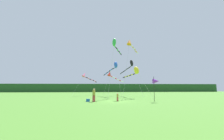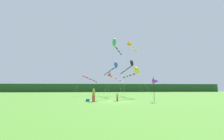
{
  "view_description": "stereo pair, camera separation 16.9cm",
  "coord_description": "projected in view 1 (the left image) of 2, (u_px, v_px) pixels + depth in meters",
  "views": [
    {
      "loc": [
        -2.37,
        -20.79,
        1.99
      ],
      "look_at": [
        0.0,
        6.0,
        5.32
      ],
      "focal_mm": 22.77,
      "sensor_mm": 36.0,
      "label": 1
    },
    {
      "loc": [
        -2.2,
        -20.81,
        1.99
      ],
      "look_at": [
        0.0,
        6.0,
        5.32
      ],
      "focal_mm": 22.77,
      "sensor_mm": 36.0,
      "label": 2
    }
  ],
  "objects": [
    {
      "name": "kite_blue",
      "position": [
        114.0,
        66.0,
        32.71
      ],
      "size": [
        3.6,
        7.53,
        7.92
      ],
      "color": "#B2B2B2",
      "rests_on": "ground"
    },
    {
      "name": "distant_treeline",
      "position": [
        105.0,
        88.0,
        65.23
      ],
      "size": [
        108.0,
        3.14,
        3.64
      ],
      "primitive_type": "cube",
      "color": "#234C23",
      "rests_on": "ground"
    },
    {
      "name": "kite_green",
      "position": [
        115.0,
        44.0,
        28.43
      ],
      "size": [
        3.5,
        6.4,
        11.79
      ],
      "color": "#B2B2B2",
      "rests_on": "ground"
    },
    {
      "name": "cooler_box",
      "position": [
        88.0,
        100.0,
        20.23
      ],
      "size": [
        0.51,
        0.37,
        0.38
      ],
      "primitive_type": "cube",
      "color": "#1959B2",
      "rests_on": "ground"
    },
    {
      "name": "kite_red",
      "position": [
        111.0,
        75.0,
        33.47
      ],
      "size": [
        5.51,
        5.86,
        5.81
      ],
      "color": "#B2B2B2",
      "rests_on": "ground"
    },
    {
      "name": "ground_plane",
      "position": [
        116.0,
        101.0,
        20.52
      ],
      "size": [
        120.0,
        120.0,
        0.0
      ],
      "primitive_type": "plane",
      "color": "#4C842D"
    },
    {
      "name": "kite_rainbow",
      "position": [
        86.0,
        76.0,
        35.23
      ],
      "size": [
        5.33,
        7.59,
        5.79
      ],
      "color": "#B2B2B2",
      "rests_on": "ground"
    },
    {
      "name": "person_child",
      "position": [
        118.0,
        97.0,
        20.86
      ],
      "size": [
        0.27,
        0.27,
        1.21
      ],
      "color": "#B23338",
      "rests_on": "ground"
    },
    {
      "name": "banner_flag_pole",
      "position": [
        156.0,
        81.0,
        20.46
      ],
      "size": [
        0.9,
        0.7,
        3.54
      ],
      "color": "black",
      "rests_on": "ground"
    },
    {
      "name": "kite_yellow",
      "position": [
        136.0,
        71.0,
        28.33
      ],
      "size": [
        4.72,
        5.06,
        6.31
      ],
      "color": "#B2B2B2",
      "rests_on": "ground"
    },
    {
      "name": "person_adult",
      "position": [
        94.0,
        94.0,
        20.05
      ],
      "size": [
        0.41,
        0.41,
        1.85
      ],
      "color": "#B23338",
      "rests_on": "ground"
    },
    {
      "name": "kite_black",
      "position": [
        130.0,
        65.0,
        34.82
      ],
      "size": [
        3.66,
        9.26,
        8.8
      ],
      "color": "#B2B2B2",
      "rests_on": "ground"
    },
    {
      "name": "kite_orange",
      "position": [
        130.0,
        43.0,
        28.49
      ],
      "size": [
        4.73,
        6.58,
        11.64
      ],
      "color": "#B2B2B2",
      "rests_on": "ground"
    }
  ]
}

